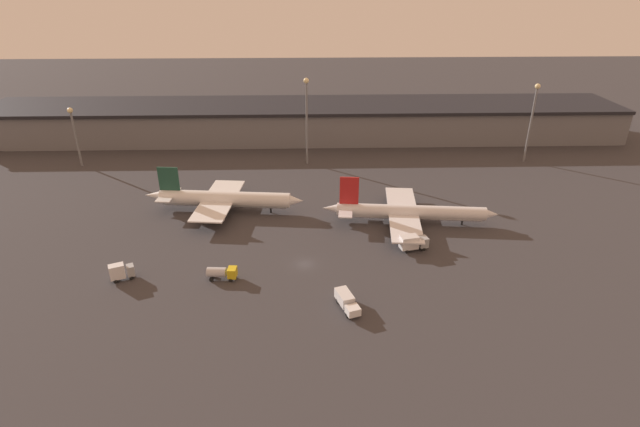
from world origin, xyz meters
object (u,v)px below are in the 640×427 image
at_px(airplane_0, 223,199).
at_px(airplane_1, 408,212).
at_px(service_vehicle_1, 413,242).
at_px(service_vehicle_2, 222,273).
at_px(service_vehicle_0, 121,272).
at_px(service_vehicle_3, 347,301).

distance_m(airplane_0, airplane_1, 50.59).
bearing_deg(airplane_1, service_vehicle_1, -90.37).
height_order(airplane_0, service_vehicle_2, airplane_0).
relative_size(airplane_0, service_vehicle_0, 8.19).
distance_m(service_vehicle_1, service_vehicle_3, 28.46).
distance_m(service_vehicle_0, service_vehicle_3, 49.32).
xyz_separation_m(airplane_1, service_vehicle_1, (-1.56, -14.19, -1.05)).
xyz_separation_m(service_vehicle_1, service_vehicle_2, (-43.77, -11.33, -0.44)).
height_order(airplane_0, service_vehicle_1, airplane_0).
bearing_deg(airplane_0, service_vehicle_0, -111.01).
height_order(service_vehicle_1, service_vehicle_3, service_vehicle_1).
distance_m(airplane_1, service_vehicle_3, 41.32).
bearing_deg(service_vehicle_2, service_vehicle_0, -177.23).
bearing_deg(airplane_0, service_vehicle_3, -50.02).
relative_size(service_vehicle_1, service_vehicle_3, 0.87).
bearing_deg(service_vehicle_0, airplane_1, -3.07).
relative_size(service_vehicle_0, service_vehicle_2, 0.83).
distance_m(airplane_0, service_vehicle_0, 38.12).
xyz_separation_m(service_vehicle_0, service_vehicle_3, (47.96, -11.47, -0.45)).
relative_size(service_vehicle_0, service_vehicle_1, 0.76).
bearing_deg(service_vehicle_3, airplane_0, -164.39).
relative_size(airplane_0, airplane_1, 0.97).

